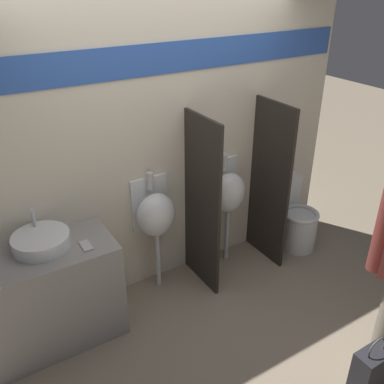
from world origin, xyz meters
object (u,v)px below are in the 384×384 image
(sink_basin, at_px, (41,241))
(cell_phone, at_px, (86,246))
(toilet, at_px, (295,220))
(urinal_near_counter, at_px, (155,215))
(shopping_bag, at_px, (370,373))
(urinal_far, at_px, (228,193))

(sink_basin, bearing_deg, cell_phone, -30.96)
(cell_phone, bearing_deg, toilet, 2.22)
(sink_basin, relative_size, cell_phone, 3.01)
(sink_basin, relative_size, urinal_near_counter, 0.37)
(cell_phone, xyz_separation_m, toilet, (2.27, 0.09, -0.55))
(toilet, bearing_deg, urinal_near_counter, 173.57)
(shopping_bag, bearing_deg, sink_basin, 134.19)
(cell_phone, relative_size, shopping_bag, 0.27)
(toilet, bearing_deg, urinal_far, 167.30)
(urinal_near_counter, height_order, urinal_far, same)
(sink_basin, bearing_deg, shopping_bag, -45.81)
(urinal_far, height_order, shopping_bag, urinal_far)
(sink_basin, xyz_separation_m, toilet, (2.55, -0.08, -0.59))
(urinal_near_counter, height_order, shopping_bag, urinal_near_counter)
(urinal_far, bearing_deg, toilet, -12.70)
(cell_phone, bearing_deg, sink_basin, 149.04)
(cell_phone, height_order, urinal_far, urinal_far)
(urinal_near_counter, bearing_deg, sink_basin, -174.43)
(urinal_far, distance_m, toilet, 0.92)
(urinal_near_counter, xyz_separation_m, urinal_far, (0.78, 0.00, 0.00))
(sink_basin, xyz_separation_m, shopping_bag, (1.68, -1.73, -0.69))
(toilet, bearing_deg, shopping_bag, -117.74)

